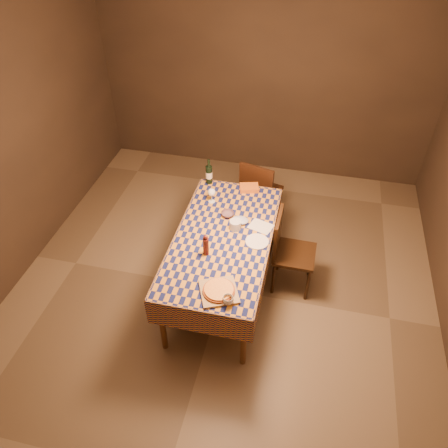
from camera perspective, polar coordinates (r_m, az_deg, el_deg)
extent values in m
plane|color=brown|center=(4.83, -0.13, -8.49)|extent=(5.00, 5.00, 0.00)
plane|color=white|center=(3.28, -0.21, 23.85)|extent=(5.00, 5.00, 0.00)
cube|color=#34271D|center=(6.06, 5.44, 18.30)|extent=(4.50, 0.10, 2.70)
cylinder|color=brown|center=(4.12, -8.10, -12.66)|extent=(0.06, 0.06, 0.75)
cylinder|color=brown|center=(3.99, 2.59, -14.74)|extent=(0.06, 0.06, 0.75)
cylinder|color=brown|center=(5.21, -2.16, 1.72)|extent=(0.06, 0.06, 0.75)
cylinder|color=brown|center=(5.10, 6.12, 0.51)|extent=(0.06, 0.06, 0.75)
cube|color=brown|center=(4.29, -0.15, -2.04)|extent=(0.90, 1.80, 0.03)
cube|color=brown|center=(4.28, -0.15, -1.85)|extent=(0.92, 1.82, 0.02)
cube|color=brown|center=(3.79, -3.33, -12.61)|extent=(0.94, 0.01, 0.30)
cube|color=brown|center=(5.06, 2.19, 3.86)|extent=(0.94, 0.01, 0.30)
cube|color=brown|center=(4.47, -5.97, -2.25)|extent=(0.01, 1.84, 0.30)
cube|color=brown|center=(4.32, 5.89, -4.13)|extent=(0.01, 1.84, 0.30)
cube|color=#A17D4B|center=(3.78, -0.68, -8.83)|extent=(0.41, 0.41, 0.02)
cylinder|color=#9C431A|center=(3.77, -0.68, -8.66)|extent=(0.32, 0.32, 0.02)
cylinder|color=orange|center=(3.76, -0.68, -8.52)|extent=(0.29, 0.29, 0.01)
cylinder|color=#451210|center=(4.04, -2.38, -2.94)|extent=(0.06, 0.06, 0.19)
sphere|color=#451210|center=(3.96, -2.43, -1.74)|extent=(0.04, 0.04, 0.04)
imported|color=#5D424E|center=(4.51, 0.48, 1.30)|extent=(0.16, 0.16, 0.04)
cylinder|color=white|center=(4.70, -1.60, 2.97)|extent=(0.08, 0.08, 0.01)
cylinder|color=white|center=(4.68, -1.61, 3.37)|extent=(0.01, 0.01, 0.08)
sphere|color=white|center=(4.63, -1.63, 4.16)|extent=(0.08, 0.08, 0.08)
ellipsoid|color=#43080F|center=(4.63, -1.63, 4.07)|extent=(0.05, 0.05, 0.03)
cylinder|color=black|center=(4.93, -1.97, 6.45)|extent=(0.09, 0.09, 0.22)
cylinder|color=black|center=(4.84, -2.02, 7.93)|extent=(0.03, 0.03, 0.09)
cylinder|color=beige|center=(4.93, -1.97, 6.45)|extent=(0.10, 0.10, 0.08)
cylinder|color=silver|center=(4.33, 1.49, -0.12)|extent=(0.15, 0.15, 0.10)
cube|color=#CD621B|center=(4.87, 3.31, 4.74)|extent=(0.24, 0.19, 0.05)
cylinder|color=white|center=(4.23, 4.33, -2.31)|extent=(0.26, 0.26, 0.01)
imported|color=silver|center=(3.69, 0.53, -9.90)|extent=(0.12, 0.12, 0.07)
cube|color=silver|center=(4.41, 4.83, -0.30)|extent=(0.27, 0.23, 0.00)
ellipsoid|color=#A0ABCD|center=(4.43, 2.11, 0.50)|extent=(0.21, 0.19, 0.05)
cube|color=black|center=(5.40, 4.94, 4.25)|extent=(0.51, 0.51, 0.04)
cube|color=black|center=(5.11, 4.20, 5.31)|extent=(0.42, 0.14, 0.46)
cylinder|color=black|center=(5.63, 7.22, 2.78)|extent=(0.04, 0.04, 0.43)
cylinder|color=black|center=(5.73, 3.88, 3.81)|extent=(0.04, 0.04, 0.43)
cylinder|color=black|center=(5.37, 5.79, 0.68)|extent=(0.04, 0.04, 0.43)
cylinder|color=black|center=(5.47, 2.32, 1.80)|extent=(0.04, 0.04, 0.43)
cube|color=black|center=(4.61, 9.23, -3.93)|extent=(0.43, 0.43, 0.04)
cube|color=black|center=(4.45, 7.02, -1.23)|extent=(0.04, 0.42, 0.46)
cylinder|color=black|center=(4.66, 10.86, -7.85)|extent=(0.04, 0.04, 0.43)
cylinder|color=black|center=(4.91, 11.27, -4.76)|extent=(0.04, 0.04, 0.43)
cylinder|color=black|center=(4.66, 6.45, -7.14)|extent=(0.04, 0.04, 0.43)
cylinder|color=black|center=(4.91, 7.11, -4.09)|extent=(0.04, 0.04, 0.43)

